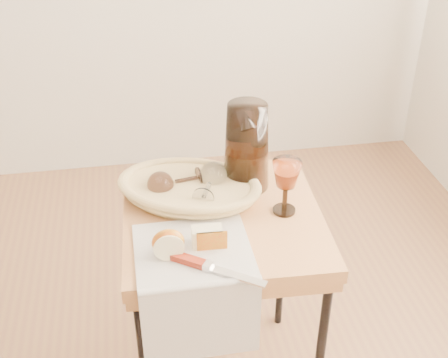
{
  "coord_description": "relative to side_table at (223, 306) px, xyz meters",
  "views": [
    {
      "loc": [
        0.38,
        -0.79,
        1.53
      ],
      "look_at": [
        0.58,
        0.4,
        0.76
      ],
      "focal_mm": 47.15,
      "sensor_mm": 36.0,
      "label": 1
    }
  ],
  "objects": [
    {
      "name": "side_table",
      "position": [
        0.0,
        0.0,
        0.0
      ],
      "size": [
        0.53,
        0.53,
        0.64
      ],
      "primitive_type": null,
      "rotation": [
        0.0,
        0.0,
        -0.04
      ],
      "color": "brown",
      "rests_on": "floor"
    },
    {
      "name": "tea_towel",
      "position": [
        -0.09,
        -0.14,
        0.33
      ],
      "size": [
        0.27,
        0.25,
        0.01
      ],
      "primitive_type": "cube",
      "rotation": [
        0.0,
        0.0,
        0.01
      ],
      "color": "white",
      "rests_on": "side_table"
    },
    {
      "name": "bread_basket",
      "position": [
        -0.08,
        0.09,
        0.35
      ],
      "size": [
        0.4,
        0.34,
        0.05
      ],
      "primitive_type": null,
      "rotation": [
        0.0,
        0.0,
        -0.36
      ],
      "color": "tan",
      "rests_on": "side_table"
    },
    {
      "name": "goblet_lying_a",
      "position": [
        -0.11,
        0.1,
        0.37
      ],
      "size": [
        0.12,
        0.09,
        0.07
      ],
      "primitive_type": null,
      "rotation": [
        0.0,
        0.0,
        3.31
      ],
      "color": "brown",
      "rests_on": "bread_basket"
    },
    {
      "name": "goblet_lying_b",
      "position": [
        -0.02,
        0.07,
        0.37
      ],
      "size": [
        0.12,
        0.14,
        0.08
      ],
      "primitive_type": null,
      "rotation": [
        0.0,
        0.0,
        1.18
      ],
      "color": "white",
      "rests_on": "bread_basket"
    },
    {
      "name": "pitcher",
      "position": [
        0.09,
        0.13,
        0.44
      ],
      "size": [
        0.22,
        0.28,
        0.28
      ],
      "primitive_type": null,
      "rotation": [
        0.0,
        0.0,
        0.26
      ],
      "color": "black",
      "rests_on": "side_table"
    },
    {
      "name": "wine_goblet",
      "position": [
        0.16,
        -0.01,
        0.4
      ],
      "size": [
        0.08,
        0.08,
        0.15
      ],
      "primitive_type": null,
      "rotation": [
        0.0,
        0.0,
        0.1
      ],
      "color": "white",
      "rests_on": "side_table"
    },
    {
      "name": "apple_half",
      "position": [
        -0.15,
        -0.14,
        0.36
      ],
      "size": [
        0.08,
        0.04,
        0.07
      ],
      "primitive_type": "ellipsoid",
      "rotation": [
        0.0,
        0.0,
        -0.01
      ],
      "color": "#AF1B05",
      "rests_on": "tea_towel"
    },
    {
      "name": "apple_wedge",
      "position": [
        -0.06,
        -0.12,
        0.35
      ],
      "size": [
        0.07,
        0.04,
        0.05
      ],
      "primitive_type": "cube",
      "rotation": [
        0.0,
        0.0,
        -0.04
      ],
      "color": "beige",
      "rests_on": "tea_towel"
    },
    {
      "name": "table_knife",
      "position": [
        -0.06,
        -0.21,
        0.34
      ],
      "size": [
        0.21,
        0.15,
        0.02
      ],
      "primitive_type": null,
      "rotation": [
        0.0,
        0.0,
        -0.6
      ],
      "color": "silver",
      "rests_on": "tea_towel"
    }
  ]
}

